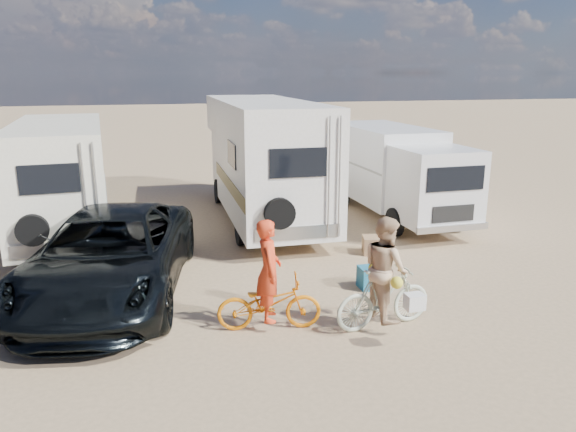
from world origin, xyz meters
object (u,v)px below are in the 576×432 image
object	(u,v)px
rv_main	(263,161)
bike_woman	(384,298)
box_truck	(396,174)
rv_left	(62,181)
rider_woman	(385,278)
bike_man	(269,303)
rider_man	(269,281)
dark_suv	(110,255)
bike_parked	(422,212)
crate	(374,245)
cooler	(373,277)

from	to	relation	value
rv_main	bike_woman	world-z (taller)	rv_main
rv_main	box_truck	world-z (taller)	rv_main
rv_left	rider_woman	xyz separation A→B (m)	(5.78, -7.00, -0.60)
bike_man	rider_man	bearing A→B (deg)	0.00
box_truck	bike_man	world-z (taller)	box_truck
dark_suv	bike_parked	world-z (taller)	dark_suv
rv_main	crate	bearing A→B (deg)	-63.10
rv_left	crate	bearing A→B (deg)	-29.24
crate	rv_main	bearing A→B (deg)	115.91
rv_main	bike_man	distance (m)	7.22
rider_man	crate	distance (m)	4.62
rv_main	dark_suv	xyz separation A→B (m)	(-4.02, -4.80, -0.90)
box_truck	bike_woman	world-z (taller)	box_truck
box_truck	dark_suv	distance (m)	8.83
box_truck	rv_left	bearing A→B (deg)	177.07
rv_main	dark_suv	world-z (taller)	rv_main
box_truck	cooler	xyz separation A→B (m)	(-2.85, -5.00, -1.07)
rv_left	bike_woman	world-z (taller)	rv_left
dark_suv	bike_woman	size ratio (longest dim) A/B	3.31
rider_man	bike_parked	size ratio (longest dim) A/B	1.01
rider_man	bike_parked	xyz separation A→B (m)	(5.44, 4.95, -0.41)
bike_parked	crate	bearing A→B (deg)	165.49
bike_woman	bike_parked	distance (m)	6.46
cooler	bike_woman	bearing A→B (deg)	-107.19
bike_man	crate	bearing A→B (deg)	-36.27
rv_main	crate	world-z (taller)	rv_main
bike_parked	crate	distance (m)	2.80
rider_woman	dark_suv	bearing A→B (deg)	52.90
rv_left	box_truck	xyz separation A→B (m)	(9.16, -0.35, -0.17)
bike_parked	box_truck	bearing A→B (deg)	45.89
dark_suv	rider_man	world-z (taller)	rider_man
rider_woman	cooler	size ratio (longest dim) A/B	3.19
box_truck	rider_woman	world-z (taller)	box_truck
rider_man	rv_main	bearing A→B (deg)	-2.39
rv_main	cooler	bearing A→B (deg)	-79.64
rv_main	bike_man	world-z (taller)	rv_main
rv_left	dark_suv	size ratio (longest dim) A/B	1.10
bike_man	cooler	bearing A→B (deg)	-53.53
dark_suv	box_truck	bearing A→B (deg)	38.09
rider_man	crate	bearing A→B (deg)	-36.27
rv_left	bike_man	size ratio (longest dim) A/B	3.70
dark_suv	bike_woman	world-z (taller)	dark_suv
rider_woman	cooler	bearing A→B (deg)	-24.59
box_truck	bike_woman	xyz separation A→B (m)	(-3.38, -6.65, -0.77)
rv_left	cooler	distance (m)	8.36
dark_suv	rider_man	size ratio (longest dim) A/B	3.39
bike_man	rider_woman	size ratio (longest dim) A/B	0.99
dark_suv	bike_woman	xyz separation A→B (m)	(4.45, -2.59, -0.28)
rider_man	bike_man	bearing A→B (deg)	0.00
rv_left	dark_suv	xyz separation A→B (m)	(1.33, -4.41, -0.66)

